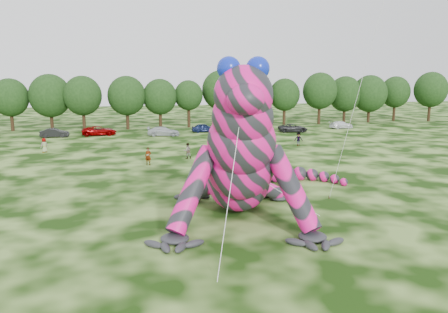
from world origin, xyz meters
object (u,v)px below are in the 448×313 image
(car_6, at_px, (293,128))
(tree_11, at_px, (253,99))
(tree_7, at_px, (127,103))
(tree_8, at_px, (160,104))
(tree_12, at_px, (284,102))
(spectator_1, at_px, (187,151))
(car_5, at_px, (240,128))
(tree_6, at_px, (83,103))
(tree_13, at_px, (320,98))
(car_1, at_px, (55,133))
(tree_10, at_px, (221,98))
(car_7, at_px, (341,125))
(tree_5, at_px, (50,102))
(spectator_2, at_px, (298,139))
(car_4, at_px, (204,128))
(tree_9, at_px, (189,104))
(tree_16, at_px, (395,99))
(car_2, at_px, (99,131))
(spectator_0, at_px, (148,156))
(inflatable_gecko, at_px, (237,135))
(car_3, at_px, (163,131))
(tree_17, at_px, (430,97))
(tree_4, at_px, (11,105))
(spectator_4, at_px, (44,145))
(tree_15, at_px, (369,99))
(spectator_5, at_px, (252,164))

(car_6, bearing_deg, tree_11, 23.67)
(tree_7, relative_size, tree_8, 1.06)
(tree_12, height_order, spectator_1, tree_12)
(tree_11, height_order, car_5, tree_11)
(tree_6, relative_size, tree_13, 0.94)
(car_1, bearing_deg, tree_10, -68.93)
(car_6, bearing_deg, car_7, -67.83)
(tree_5, height_order, spectator_2, tree_5)
(car_4, height_order, spectator_2, spectator_2)
(tree_9, distance_m, car_1, 24.36)
(tree_16, relative_size, car_2, 1.73)
(tree_10, xyz_separation_m, spectator_2, (5.03, -26.36, -4.33))
(tree_13, height_order, car_5, tree_13)
(spectator_0, relative_size, spectator_1, 1.04)
(tree_9, xyz_separation_m, spectator_0, (-9.49, -33.76, -3.39))
(tree_12, xyz_separation_m, spectator_2, (-7.59, -25.53, -3.56))
(tree_10, distance_m, car_5, 10.23)
(tree_9, bearing_deg, car_6, -34.13)
(inflatable_gecko, relative_size, spectator_2, 11.49)
(tree_12, distance_m, car_6, 12.31)
(car_3, relative_size, spectator_1, 2.81)
(tree_5, height_order, tree_8, tree_5)
(spectator_1, bearing_deg, car_7, -153.13)
(car_4, bearing_deg, spectator_2, -150.19)
(tree_5, distance_m, tree_17, 75.09)
(tree_6, xyz_separation_m, tree_13, (44.69, 0.44, 0.32))
(tree_13, relative_size, spectator_1, 5.59)
(inflatable_gecko, height_order, car_5, inflatable_gecko)
(tree_4, bearing_deg, spectator_2, -32.21)
(tree_13, relative_size, spectator_4, 5.64)
(car_4, relative_size, spectator_0, 2.26)
(tree_16, bearing_deg, tree_17, -22.63)
(tree_7, height_order, spectator_2, tree_7)
(tree_15, xyz_separation_m, tree_16, (6.97, 1.60, -0.13))
(car_1, bearing_deg, spectator_0, -150.78)
(car_6, bearing_deg, tree_4, 82.42)
(tree_10, height_order, car_7, tree_10)
(car_1, bearing_deg, spectator_5, -142.70)
(spectator_1, bearing_deg, tree_10, -118.13)
(spectator_5, bearing_deg, car_7, -69.99)
(tree_9, bearing_deg, tree_15, 0.65)
(tree_5, distance_m, tree_13, 50.27)
(tree_6, distance_m, spectator_2, 38.89)
(car_6, height_order, spectator_4, spectator_4)
(tree_4, distance_m, tree_7, 19.65)
(spectator_0, distance_m, spectator_5, 11.69)
(tree_15, distance_m, car_3, 44.82)
(inflatable_gecko, relative_size, car_3, 4.16)
(tree_8, relative_size, car_1, 2.09)
(tree_5, distance_m, spectator_5, 48.27)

